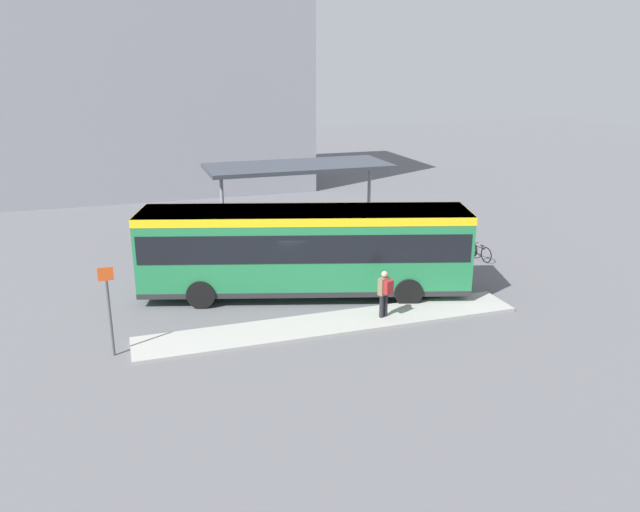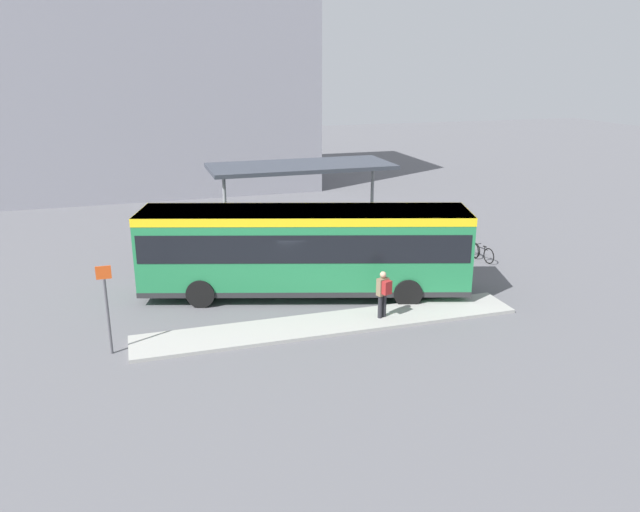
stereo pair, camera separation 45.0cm
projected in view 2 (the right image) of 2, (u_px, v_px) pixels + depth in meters
name	position (u px, v px, depth m)	size (l,w,h in m)	color
ground_plane	(305.00, 294.00, 23.69)	(120.00, 120.00, 0.00)	#5B5B60
curb_island	(331.00, 324.00, 20.91)	(13.06, 1.80, 0.12)	#9E9E99
city_bus	(305.00, 246.00, 23.11)	(12.26, 5.88, 3.28)	#237A47
pedestrian_waiting	(383.00, 292.00, 20.99)	(0.47, 0.51, 1.64)	#232328
bicycle_black	(482.00, 253.00, 27.59)	(0.48, 1.64, 0.71)	black
bicycle_yellow	(470.00, 248.00, 28.35)	(0.48, 1.62, 0.70)	black
station_shelter	(301.00, 168.00, 28.63)	(8.39, 3.48, 3.94)	#383D47
potted_planter_near_shelter	(253.00, 255.00, 26.13)	(0.84, 0.84, 1.31)	slate
potted_planter_far_side	(375.00, 245.00, 27.51)	(0.86, 0.86, 1.34)	slate
platform_sign	(107.00, 306.00, 18.48)	(0.44, 0.08, 2.80)	#4C4C51
station_building	(140.00, 71.00, 41.43)	(22.18, 10.32, 15.55)	gray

